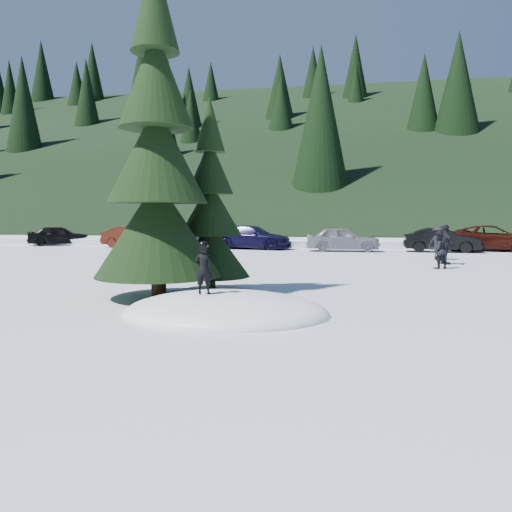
% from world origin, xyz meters
% --- Properties ---
extents(ground, '(200.00, 200.00, 0.00)m').
position_xyz_m(ground, '(0.00, 0.00, 0.00)').
color(ground, white).
rests_on(ground, ground).
extents(snow_mound, '(4.48, 3.52, 0.96)m').
position_xyz_m(snow_mound, '(0.00, 0.00, 0.00)').
color(snow_mound, white).
rests_on(snow_mound, ground).
extents(forest_hillside, '(200.00, 60.00, 25.00)m').
position_xyz_m(forest_hillside, '(0.00, 54.00, 12.50)').
color(forest_hillside, black).
rests_on(forest_hillside, ground).
extents(spruce_tall, '(3.20, 3.20, 8.60)m').
position_xyz_m(spruce_tall, '(-2.20, 1.80, 3.32)').
color(spruce_tall, black).
rests_on(spruce_tall, ground).
extents(spruce_short, '(2.20, 2.20, 5.37)m').
position_xyz_m(spruce_short, '(-1.20, 3.20, 2.10)').
color(spruce_short, black).
rests_on(spruce_short, ground).
extents(child_skier, '(0.39, 0.27, 1.03)m').
position_xyz_m(child_skier, '(-0.39, -0.32, 0.99)').
color(child_skier, black).
rests_on(child_skier, snow_mound).
extents(adult_0, '(0.91, 0.84, 1.50)m').
position_xyz_m(adult_0, '(6.17, 10.48, 0.75)').
color(adult_0, black).
rests_on(adult_0, ground).
extents(adult_1, '(0.85, 1.09, 1.73)m').
position_xyz_m(adult_1, '(6.78, 12.35, 0.87)').
color(adult_1, black).
rests_on(adult_1, ground).
extents(adult_2, '(1.21, 1.15, 1.65)m').
position_xyz_m(adult_2, '(6.92, 14.67, 0.82)').
color(adult_2, black).
rests_on(adult_2, ground).
extents(car_0, '(4.46, 3.15, 1.41)m').
position_xyz_m(car_0, '(-17.55, 22.26, 0.70)').
color(car_0, black).
rests_on(car_0, ground).
extents(car_1, '(4.39, 1.79, 1.41)m').
position_xyz_m(car_1, '(-11.28, 20.98, 0.71)').
color(car_1, '#3B130A').
rests_on(car_1, ground).
extents(car_2, '(5.91, 4.06, 1.50)m').
position_xyz_m(car_2, '(-7.09, 22.15, 0.75)').
color(car_2, '#494A50').
rests_on(car_2, ground).
extents(car_3, '(5.43, 3.04, 1.49)m').
position_xyz_m(car_3, '(-3.29, 20.88, 0.74)').
color(car_3, black).
rests_on(car_3, ground).
extents(car_4, '(4.38, 1.84, 1.48)m').
position_xyz_m(car_4, '(2.40, 19.77, 0.74)').
color(car_4, gray).
rests_on(car_4, ground).
extents(car_5, '(4.34, 1.70, 1.41)m').
position_xyz_m(car_5, '(8.05, 20.13, 0.70)').
color(car_5, black).
rests_on(car_5, ground).
extents(car_6, '(5.98, 3.94, 1.53)m').
position_xyz_m(car_6, '(11.28, 21.72, 0.76)').
color(car_6, black).
rests_on(car_6, ground).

